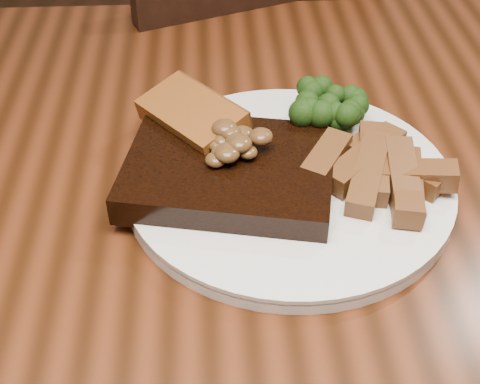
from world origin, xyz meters
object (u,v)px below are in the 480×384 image
object	(u,v)px
plate	(289,184)
steak	(229,172)
dining_table	(258,284)
chair_far	(235,138)
potato_wedges	(384,178)
garlic_bread	(193,132)

from	to	relation	value
plate	steak	size ratio (longest dim) A/B	1.63
dining_table	plate	world-z (taller)	plate
chair_far	potato_wedges	size ratio (longest dim) A/B	6.56
chair_far	garlic_bread	world-z (taller)	chair_far
dining_table	plate	distance (m)	0.11
steak	dining_table	bearing A→B (deg)	-39.65
dining_table	garlic_bread	bearing A→B (deg)	120.99
dining_table	plate	xyz separation A→B (m)	(0.03, 0.04, 0.10)
chair_far	potato_wedges	bearing A→B (deg)	80.45
chair_far	garlic_bread	xyz separation A→B (m)	(-0.06, -0.45, 0.33)
steak	potato_wedges	xyz separation A→B (m)	(0.14, -0.01, -0.00)
plate	potato_wedges	size ratio (longest dim) A/B	2.46
dining_table	chair_far	size ratio (longest dim) A/B	1.96
dining_table	plate	size ratio (longest dim) A/B	5.24
chair_far	steak	distance (m)	0.62
potato_wedges	chair_far	bearing A→B (deg)	101.87
dining_table	steak	size ratio (longest dim) A/B	8.55
dining_table	steak	distance (m)	0.13
chair_far	steak	world-z (taller)	chair_far
steak	garlic_bread	bearing A→B (deg)	128.17
garlic_bread	plate	bearing A→B (deg)	15.01
plate	dining_table	bearing A→B (deg)	-130.85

